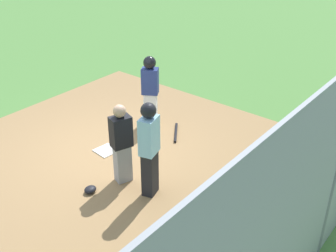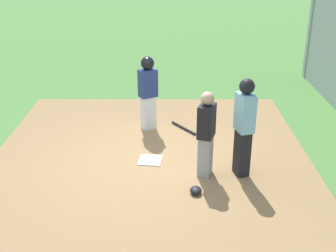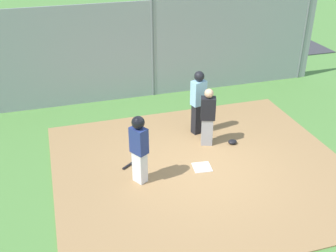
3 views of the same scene
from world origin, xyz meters
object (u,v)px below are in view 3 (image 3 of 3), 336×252
catcher_mask (232,142)px  parked_car_green (135,37)px  home_plate (202,167)px  catcher (208,116)px  umpire (198,101)px  baseball_bat (135,161)px  parked_car_white (53,44)px  runner (139,145)px

catcher_mask → parked_car_green: size_ratio=0.06×
home_plate → catcher_mask: catcher_mask is taller
catcher → catcher_mask: (-0.68, 0.20, -0.78)m
catcher_mask → catcher: bearing=-16.7°
umpire → baseball_bat: umpire is taller
umpire → parked_car_white: 8.71m
parked_car_white → catcher: bearing=-72.2°
home_plate → parked_car_green: bearing=-92.8°
parked_car_white → parked_car_green: bearing=-2.5°
home_plate → umpire: (-0.51, -1.72, 0.98)m
catcher → catcher_mask: 1.06m
runner → parked_car_white: runner is taller
catcher → parked_car_green: catcher is taller
home_plate → baseball_bat: (1.55, -0.71, 0.02)m
runner → umpire: bearing=10.3°
umpire → catcher: bearing=-14.3°
umpire → catcher_mask: 1.46m
home_plate → catcher_mask: size_ratio=1.83×
baseball_bat → home_plate: bearing=119.5°
catcher → parked_car_white: bearing=-137.9°
umpire → parked_car_green: umpire is taller
home_plate → runner: (1.59, 0.10, 0.97)m
home_plate → parked_car_white: parked_car_white is taller
runner → parked_car_white: size_ratio=0.39×
baseball_bat → parked_car_white: size_ratio=0.20×
runner → baseball_bat: (-0.04, -0.81, -0.95)m
umpire → runner: size_ratio=1.09×
parked_car_green → catcher_mask: bearing=-88.0°
runner → parked_car_white: 9.87m
umpire → runner: 2.78m
parked_car_green → umpire: bearing=-92.5°
catcher → umpire: bearing=-158.9°
parked_car_green → parked_car_white: (3.56, 0.15, 0.00)m
umpire → parked_car_white: bearing=-171.8°
home_plate → catcher: (-0.53, -1.04, 0.83)m
umpire → baseball_bat: (2.06, 1.01, -0.96)m
runner → parked_car_green: 10.13m
runner → catcher_mask: runner is taller
umpire → catcher_mask: umpire is taller
runner → baseball_bat: 1.25m
home_plate → parked_car_white: (3.07, -9.66, 0.57)m
baseball_bat → umpire: bearing=170.3°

